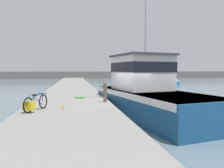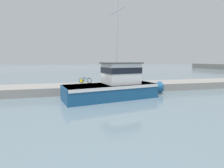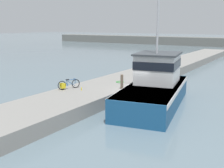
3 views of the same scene
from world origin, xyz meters
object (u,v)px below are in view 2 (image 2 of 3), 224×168
(fishing_boat_main, at_px, (115,85))
(water_bottle_on_curb, at_px, (86,83))
(mooring_post, at_px, (106,81))
(bicycle_touring, at_px, (84,80))

(fishing_boat_main, xyz_separation_m, water_bottle_on_curb, (-4.74, -2.45, -0.36))
(mooring_post, height_order, water_bottle_on_curb, mooring_post)
(bicycle_touring, xyz_separation_m, water_bottle_on_curb, (1.23, 0.18, -0.22))
(bicycle_touring, height_order, mooring_post, mooring_post)
(fishing_boat_main, distance_m, bicycle_touring, 6.52)
(bicycle_touring, bearing_deg, fishing_boat_main, 48.30)
(fishing_boat_main, bearing_deg, bicycle_touring, -167.33)
(bicycle_touring, distance_m, mooring_post, 4.10)
(fishing_boat_main, xyz_separation_m, bicycle_touring, (-5.96, -2.63, -0.14))
(fishing_boat_main, bearing_deg, water_bottle_on_curb, -163.77)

